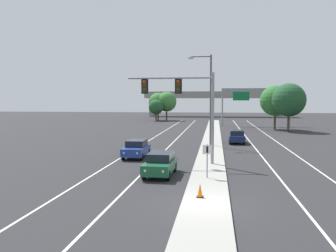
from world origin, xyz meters
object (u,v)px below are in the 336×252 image
tree_far_left_a (156,107)px  tree_far_left_b (158,102)px  street_lamp_median (209,94)px  median_sign_post (207,156)px  car_oncoming_green (160,164)px  highway_sign_gantry (256,95)px  overhead_signal_mast (185,99)px  traffic_cone_median_nose (200,190)px  tree_far_right_b (275,101)px  tree_far_right_a (289,100)px  car_oncoming_blue (136,148)px  car_receding_navy (237,136)px  tree_far_left_c (167,102)px

tree_far_left_a → tree_far_left_b: (0.00, 3.12, 1.09)m
street_lamp_median → tree_far_left_b: size_ratio=1.45×
median_sign_post → car_oncoming_green: bearing=162.2°
highway_sign_gantry → overhead_signal_mast: bearing=-102.9°
car_oncoming_green → traffic_cone_median_nose: 6.63m
tree_far_right_b → tree_far_right_a: 4.38m
car_oncoming_blue → car_receding_navy: (9.60, 12.22, 0.00)m
traffic_cone_median_nose → tree_far_left_c: 72.60m
median_sign_post → street_lamp_median: street_lamp_median is taller
car_oncoming_blue → tree_far_right_b: tree_far_right_b is taller
traffic_cone_median_nose → tree_far_right_a: tree_far_right_a is taller
traffic_cone_median_nose → tree_far_left_b: (-13.69, 71.98, 4.00)m
street_lamp_median → tree_far_left_b: street_lamp_median is taller
overhead_signal_mast → car_receding_navy: overhead_signal_mast is taller
overhead_signal_mast → tree_far_left_a: size_ratio=1.37×
tree_far_right_a → median_sign_post: bearing=-107.9°
car_receding_navy → tree_far_left_a: size_ratio=0.86×
highway_sign_gantry → median_sign_post: bearing=-99.5°
overhead_signal_mast → tree_far_left_b: overhead_signal_mast is taller
car_oncoming_green → tree_far_left_a: 63.91m
street_lamp_median → tree_far_right_b: 27.40m
street_lamp_median → car_oncoming_green: (-2.97, -16.01, -4.97)m
median_sign_post → tree_far_left_a: bearing=102.3°
car_oncoming_green → tree_far_left_b: size_ratio=0.65×
car_oncoming_blue → car_oncoming_green: bearing=-65.8°
car_receding_navy → tree_far_left_b: size_ratio=0.65×
car_oncoming_blue → tree_far_right_a: 35.32m
median_sign_post → tree_far_left_b: bearing=101.7°
tree_far_right_a → highway_sign_gantry: bearing=109.1°
street_lamp_median → traffic_cone_median_nose: size_ratio=13.51×
street_lamp_median → tree_far_left_a: street_lamp_median is taller
car_oncoming_blue → traffic_cone_median_nose: bearing=-64.6°
street_lamp_median → tree_far_right_a: (12.58, 20.94, -0.63)m
car_oncoming_green → tree_far_left_b: (-10.68, 66.08, 3.68)m
car_oncoming_green → tree_far_left_a: tree_far_left_a is taller
traffic_cone_median_nose → street_lamp_median: bearing=90.1°
tree_far_left_b → tree_far_left_c: size_ratio=0.96×
street_lamp_median → tree_far_left_a: (-13.66, 46.95, -2.38)m
street_lamp_median → car_oncoming_green: 17.02m
car_receding_navy → tree_far_right_a: size_ratio=0.57×
car_oncoming_blue → tree_far_right_b: (17.37, 33.65, 4.21)m
median_sign_post → car_oncoming_blue: (-6.57, 8.45, -0.77)m
car_oncoming_blue → tree_far_left_b: tree_far_left_b is taller
overhead_signal_mast → median_sign_post: (1.87, -5.31, -3.71)m
overhead_signal_mast → median_sign_post: size_ratio=3.27×
overhead_signal_mast → tree_far_left_c: bearing=99.1°
highway_sign_gantry → tree_far_left_c: bearing=139.5°
highway_sign_gantry → tree_far_left_a: 26.59m
car_oncoming_blue → overhead_signal_mast: bearing=-33.7°
tree_far_right_b → tree_far_right_a: bearing=-69.8°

